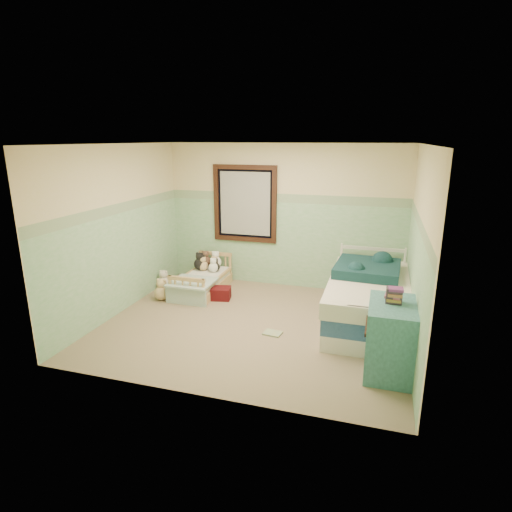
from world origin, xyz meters
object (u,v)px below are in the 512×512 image
(dresser, at_px, (390,338))
(plush_floor_cream, at_px, (164,283))
(twin_bed_frame, at_px, (367,316))
(red_pillow, at_px, (221,293))
(toddler_bed_frame, at_px, (203,287))
(floor_book, at_px, (273,333))
(plush_floor_tan, at_px, (162,293))

(dresser, bearing_deg, plush_floor_cream, 155.86)
(twin_bed_frame, distance_m, red_pillow, 2.38)
(toddler_bed_frame, distance_m, floor_book, 2.03)
(toddler_bed_frame, relative_size, twin_bed_frame, 0.61)
(plush_floor_cream, relative_size, dresser, 0.28)
(toddler_bed_frame, height_order, plush_floor_cream, plush_floor_cream)
(red_pillow, bearing_deg, twin_bed_frame, -6.64)
(twin_bed_frame, bearing_deg, plush_floor_cream, 172.91)
(toddler_bed_frame, xyz_separation_m, red_pillow, (0.44, -0.25, 0.02))
(dresser, bearing_deg, plush_floor_tan, 161.14)
(toddler_bed_frame, xyz_separation_m, twin_bed_frame, (2.80, -0.52, 0.03))
(plush_floor_cream, bearing_deg, dresser, -24.14)
(plush_floor_tan, xyz_separation_m, floor_book, (2.06, -0.69, -0.11))
(plush_floor_cream, height_order, twin_bed_frame, plush_floor_cream)
(twin_bed_frame, bearing_deg, dresser, -77.29)
(plush_floor_cream, xyz_separation_m, floor_book, (2.29, -1.17, -0.10))
(red_pillow, bearing_deg, floor_book, -41.28)
(toddler_bed_frame, relative_size, red_pillow, 4.09)
(floor_book, bearing_deg, plush_floor_cream, 160.77)
(twin_bed_frame, relative_size, red_pillow, 6.75)
(plush_floor_tan, distance_m, twin_bed_frame, 3.27)
(plush_floor_tan, distance_m, floor_book, 2.18)
(toddler_bed_frame, bearing_deg, red_pillow, -29.61)
(red_pillow, relative_size, floor_book, 1.32)
(plush_floor_tan, relative_size, dresser, 0.30)
(dresser, bearing_deg, toddler_bed_frame, 149.94)
(dresser, distance_m, floor_book, 1.64)
(plush_floor_cream, relative_size, red_pillow, 0.74)
(plush_floor_tan, distance_m, dresser, 3.77)
(dresser, bearing_deg, floor_book, 160.60)
(toddler_bed_frame, bearing_deg, dresser, -30.06)
(plush_floor_tan, relative_size, red_pillow, 0.79)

